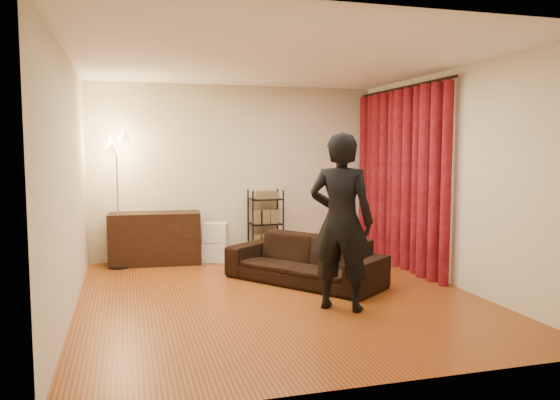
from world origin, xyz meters
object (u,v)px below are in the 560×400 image
object	(u,v)px
person	(341,222)
wire_shelf	(266,224)
media_cabinet	(155,238)
storage_boxes	(216,242)
floor_lamp	(118,202)
sofa	(304,260)

from	to	relation	value
person	wire_shelf	xyz separation A→B (m)	(-0.08, 2.93, -0.41)
media_cabinet	storage_boxes	world-z (taller)	media_cabinet
person	floor_lamp	size ratio (longest dim) A/B	0.98
storage_boxes	wire_shelf	world-z (taller)	wire_shelf
wire_shelf	floor_lamp	xyz separation A→B (m)	(-2.23, -0.19, 0.43)
wire_shelf	sofa	bearing A→B (deg)	-67.60
person	wire_shelf	world-z (taller)	person
floor_lamp	storage_boxes	bearing A→B (deg)	2.51
storage_boxes	floor_lamp	world-z (taller)	floor_lamp
storage_boxes	floor_lamp	size ratio (longest dim) A/B	0.31
sofa	floor_lamp	world-z (taller)	floor_lamp
person	storage_boxes	distance (m)	3.02
media_cabinet	wire_shelf	world-z (taller)	wire_shelf
sofa	person	distance (m)	1.36
media_cabinet	storage_boxes	size ratio (longest dim) A/B	2.20
wire_shelf	person	bearing A→B (deg)	-68.24
storage_boxes	wire_shelf	size ratio (longest dim) A/B	0.56
media_cabinet	person	bearing A→B (deg)	-53.76
wire_shelf	floor_lamp	bearing A→B (deg)	-155.04
floor_lamp	media_cabinet	bearing A→B (deg)	14.94
floor_lamp	wire_shelf	bearing A→B (deg)	4.84
person	floor_lamp	distance (m)	3.59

